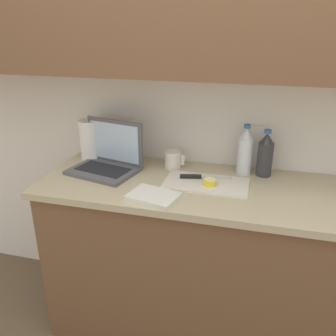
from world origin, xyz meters
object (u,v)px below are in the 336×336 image
knife (197,177)px  measuring_cup (173,160)px  cutting_board (206,183)px  bottle_oil_tall (245,151)px  paper_towel_roll (91,140)px  lemon_half_cut (210,182)px  laptop (108,159)px  bottle_green_soda (265,155)px

knife → measuring_cup: size_ratio=2.40×
cutting_board → bottle_oil_tall: (0.17, 0.19, 0.12)m
cutting_board → measuring_cup: size_ratio=3.76×
bottle_oil_tall → measuring_cup: 0.39m
paper_towel_roll → bottle_oil_tall: bearing=0.3°
cutting_board → knife: size_ratio=1.57×
knife → paper_towel_roll: paper_towel_roll is taller
lemon_half_cut → bottle_oil_tall: size_ratio=0.23×
laptop → measuring_cup: laptop is taller
bottle_green_soda → measuring_cup: bottle_green_soda is taller
bottle_oil_tall → paper_towel_roll: (-0.88, -0.00, -0.01)m
laptop → bottle_green_soda: laptop is taller
lemon_half_cut → paper_towel_roll: size_ratio=0.27×
bottle_green_soda → cutting_board: bearing=-145.1°
bottle_green_soda → paper_towel_roll: (-0.98, -0.00, 0.00)m
lemon_half_cut → cutting_board: bearing=128.4°
cutting_board → paper_towel_roll: paper_towel_roll is taller
laptop → lemon_half_cut: laptop is taller
knife → measuring_cup: 0.20m
cutting_board → laptop: bearing=174.6°
cutting_board → bottle_oil_tall: size_ratio=1.56×
knife → bottle_green_soda: bearing=12.1°
knife → cutting_board: bearing=-48.5°
knife → bottle_oil_tall: bottle_oil_tall is taller
measuring_cup → paper_towel_roll: (-0.50, 0.02, 0.07)m
bottle_green_soda → paper_towel_roll: bearing=-179.7°
laptop → bottle_green_soda: (0.82, 0.14, 0.05)m
laptop → cutting_board: (0.55, -0.05, -0.06)m
bottle_oil_tall → cutting_board: bearing=-131.7°
laptop → cutting_board: laptop is taller
measuring_cup → knife: bearing=-38.6°
knife → lemon_half_cut: size_ratio=4.26×
laptop → lemon_half_cut: (0.57, -0.08, -0.04)m
lemon_half_cut → measuring_cup: (-0.23, 0.19, 0.02)m
lemon_half_cut → bottle_oil_tall: 0.28m
laptop → bottle_oil_tall: (0.72, 0.14, 0.06)m
bottle_green_soda → measuring_cup: 0.49m
knife → bottle_oil_tall: (0.23, 0.15, 0.11)m
bottle_oil_tall → measuring_cup: size_ratio=2.42×
laptop → bottle_oil_tall: 0.73m
laptop → paper_towel_roll: laptop is taller
laptop → lemon_half_cut: size_ratio=6.34×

